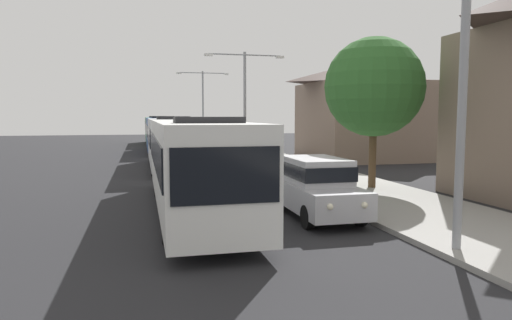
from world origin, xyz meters
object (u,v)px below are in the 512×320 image
object	(u,v)px
bus_middle	(161,133)
white_suv	(316,185)
bus_second_in_line	(170,141)
bus_fourth_in_line	(157,129)
streetlamp_mid	(245,94)
bus_lead	(194,162)
streetlamp_far	(203,99)
streetlamp_near	(466,20)
roadside_tree	(374,87)

from	to	relation	value
bus_middle	white_suv	world-z (taller)	bus_middle
bus_second_in_line	bus_fourth_in_line	distance (m)	25.10
streetlamp_mid	bus_middle	bearing A→B (deg)	119.14
bus_second_in_line	bus_fourth_in_line	bearing A→B (deg)	90.00
bus_fourth_in_line	bus_lead	bearing A→B (deg)	-90.00
streetlamp_far	bus_second_in_line	bearing A→B (deg)	-101.71
bus_lead	bus_fourth_in_line	xyz separation A→B (m)	(-0.00, 38.49, -0.00)
bus_middle	streetlamp_near	distance (m)	33.24
streetlamp_mid	streetlamp_far	world-z (taller)	streetlamp_far
streetlamp_near	streetlamp_mid	distance (m)	22.91
bus_lead	bus_second_in_line	distance (m)	13.39
streetlamp_mid	roadside_tree	size ratio (longest dim) A/B	1.17
bus_fourth_in_line	streetlamp_far	bearing A→B (deg)	9.83
streetlamp_near	white_suv	bearing A→B (deg)	110.19
bus_lead	streetlamp_near	xyz separation A→B (m)	(5.40, -6.39, 3.67)
white_suv	bus_lead	bearing A→B (deg)	154.50
bus_fourth_in_line	streetlamp_far	world-z (taller)	streetlamp_far
white_suv	streetlamp_far	distance (m)	41.44
bus_second_in_line	streetlamp_far	bearing A→B (deg)	78.29
bus_fourth_in_line	roadside_tree	world-z (taller)	roadside_tree
bus_middle	bus_fourth_in_line	xyz separation A→B (m)	(0.00, 12.29, 0.00)
bus_second_in_line	bus_middle	xyz separation A→B (m)	(-0.00, 12.82, -0.00)
streetlamp_mid	streetlamp_far	bearing A→B (deg)	90.00
bus_middle	bus_fourth_in_line	distance (m)	12.29
bus_fourth_in_line	white_suv	distance (m)	40.43
streetlamp_mid	bus_second_in_line	bearing A→B (deg)	-149.87
bus_middle	roadside_tree	size ratio (longest dim) A/B	1.65
white_suv	streetlamp_far	world-z (taller)	streetlamp_far
bus_fourth_in_line	bus_second_in_line	bearing A→B (deg)	-90.00
bus_lead	white_suv	xyz separation A→B (m)	(3.70, -1.76, -0.66)
bus_fourth_in_line	streetlamp_mid	size ratio (longest dim) A/B	1.52
streetlamp_near	roadside_tree	world-z (taller)	streetlamp_near
streetlamp_near	streetlamp_far	xyz separation A→B (m)	(-0.00, 45.81, -0.13)
bus_lead	bus_middle	xyz separation A→B (m)	(-0.00, 26.20, -0.00)
bus_middle	white_suv	size ratio (longest dim) A/B	2.29
white_suv	streetlamp_near	bearing A→B (deg)	-69.81
bus_middle	streetlamp_mid	world-z (taller)	streetlamp_mid
bus_middle	streetlamp_far	bearing A→B (deg)	67.79
bus_second_in_line	roadside_tree	distance (m)	13.67
bus_middle	roadside_tree	bearing A→B (deg)	-71.34
streetlamp_far	streetlamp_near	bearing A→B (deg)	-90.00
streetlamp_near	roadside_tree	size ratio (longest dim) A/B	1.33
streetlamp_mid	roadside_tree	bearing A→B (deg)	-79.54
bus_middle	streetlamp_near	size ratio (longest dim) A/B	1.24
white_suv	streetlamp_near	world-z (taller)	streetlamp_near
bus_lead	bus_middle	size ratio (longest dim) A/B	1.17
bus_lead	roadside_tree	world-z (taller)	roadside_tree
bus_second_in_line	bus_lead	bearing A→B (deg)	-90.00
bus_fourth_in_line	roadside_tree	size ratio (longest dim) A/B	1.78
streetlamp_near	roadside_tree	xyz separation A→B (m)	(2.57, 9.00, -0.92)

